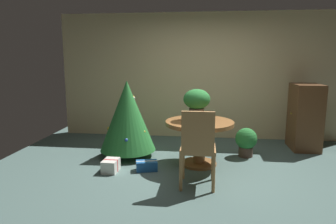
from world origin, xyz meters
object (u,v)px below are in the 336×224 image
(gift_box_blue, at_px, (147,166))
(round_dining_table, at_px, (199,132))
(holiday_tree, at_px, (127,116))
(flower_vase, at_px, (197,101))
(gift_box_cream, at_px, (111,166))
(wooden_cabinet, at_px, (305,117))
(wooden_chair_near, at_px, (198,145))
(potted_plant, at_px, (246,141))

(gift_box_blue, bearing_deg, round_dining_table, 24.37)
(holiday_tree, bearing_deg, flower_vase, -10.95)
(gift_box_blue, height_order, gift_box_cream, gift_box_cream)
(gift_box_cream, height_order, wooden_cabinet, wooden_cabinet)
(holiday_tree, bearing_deg, gift_box_blue, -55.05)
(wooden_chair_near, distance_m, holiday_tree, 1.71)
(round_dining_table, distance_m, wooden_cabinet, 2.22)
(holiday_tree, bearing_deg, gift_box_cream, -95.66)
(flower_vase, xyz_separation_m, wooden_chair_near, (0.05, -0.95, -0.43))
(gift_box_cream, bearing_deg, flower_vase, 22.86)
(holiday_tree, height_order, gift_box_cream, holiday_tree)
(wooden_cabinet, bearing_deg, holiday_tree, -165.26)
(flower_vase, height_order, potted_plant, flower_vase)
(potted_plant, bearing_deg, holiday_tree, -173.61)
(round_dining_table, bearing_deg, flower_vase, 126.59)
(round_dining_table, distance_m, flower_vase, 0.49)
(flower_vase, height_order, gift_box_blue, flower_vase)
(gift_box_cream, bearing_deg, holiday_tree, 84.34)
(wooden_cabinet, bearing_deg, gift_box_cream, -153.81)
(wooden_chair_near, bearing_deg, round_dining_table, 90.00)
(gift_box_blue, distance_m, wooden_cabinet, 3.12)
(flower_vase, relative_size, wooden_cabinet, 0.41)
(round_dining_table, xyz_separation_m, gift_box_cream, (-1.30, -0.46, -0.44))
(gift_box_blue, bearing_deg, flower_vase, 29.77)
(holiday_tree, height_order, gift_box_blue, holiday_tree)
(gift_box_cream, height_order, potted_plant, potted_plant)
(wooden_chair_near, bearing_deg, potted_plant, 60.53)
(round_dining_table, bearing_deg, gift_box_blue, -155.63)
(gift_box_blue, bearing_deg, holiday_tree, 124.95)
(gift_box_cream, bearing_deg, wooden_chair_near, -18.04)
(wooden_chair_near, xyz_separation_m, potted_plant, (0.80, 1.41, -0.31))
(gift_box_cream, bearing_deg, gift_box_blue, 12.03)
(flower_vase, distance_m, wooden_cabinet, 2.27)
(gift_box_blue, relative_size, wooden_cabinet, 0.29)
(gift_box_blue, xyz_separation_m, wooden_cabinet, (2.70, 1.47, 0.53))
(round_dining_table, distance_m, gift_box_cream, 1.45)
(wooden_cabinet, bearing_deg, wooden_chair_near, -133.70)
(wooden_chair_near, relative_size, potted_plant, 2.08)
(flower_vase, height_order, holiday_tree, holiday_tree)
(flower_vase, xyz_separation_m, gift_box_blue, (-0.73, -0.42, -0.94))
(wooden_chair_near, bearing_deg, holiday_tree, 136.10)
(wooden_chair_near, xyz_separation_m, gift_box_cream, (-1.30, 0.42, -0.49))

